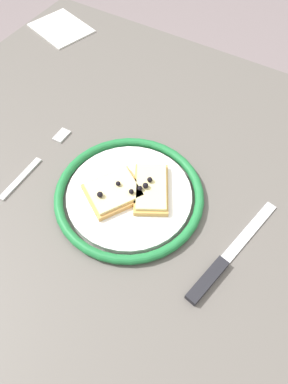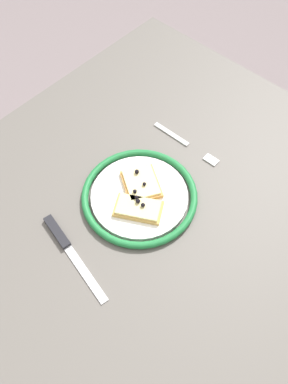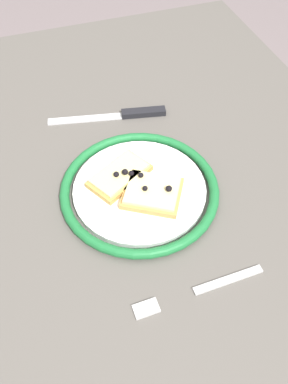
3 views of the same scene
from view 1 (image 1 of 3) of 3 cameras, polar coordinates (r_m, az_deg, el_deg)
name	(u,v)px [view 1 (image 1 of 3)]	position (r m, az deg, el deg)	size (l,w,h in m)	color
ground_plane	(146,308)	(1.32, 0.30, -17.73)	(6.00, 6.00, 0.00)	slate
dining_table	(147,216)	(0.75, 0.51, -3.76)	(1.14, 0.94, 0.71)	#5B5651
plate	(129,195)	(0.67, -2.33, -0.46)	(0.27, 0.27, 0.02)	white
pizza_slice_near	(114,192)	(0.66, -4.74, 0.03)	(0.12, 0.12, 0.03)	tan
pizza_slice_far	(151,188)	(0.66, 1.16, 0.64)	(0.11, 0.12, 0.03)	tan
knife	(220,266)	(0.61, 11.71, -11.26)	(0.07, 0.24, 0.01)	silver
fork	(37,161)	(0.75, -16.37, 4.61)	(0.02, 0.20, 0.00)	silver
napkin	(61,28)	(1.10, -12.82, 23.68)	(0.15, 0.12, 0.00)	white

